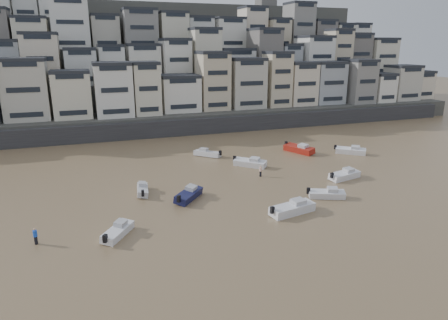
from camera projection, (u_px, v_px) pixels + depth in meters
name	position (u px, v px, depth m)	size (l,w,h in m)	color
harbor_wall	(182.00, 127.00, 87.50)	(140.00, 3.00, 3.50)	#38383A
hillside	(165.00, 65.00, 121.96)	(141.04, 66.00, 50.00)	#4C4C47
boat_a	(292.00, 207.00, 46.73)	(6.26, 2.05, 1.71)	silver
boat_b	(327.00, 193.00, 51.54)	(5.04, 1.65, 1.38)	silver
boat_c	(189.00, 194.00, 51.05)	(5.65, 1.85, 1.54)	#151742
boat_d	(345.00, 174.00, 58.80)	(5.68, 1.86, 1.55)	white
boat_e	(250.00, 162.00, 64.80)	(5.82, 1.90, 1.59)	silver
boat_f	(142.00, 189.00, 53.14)	(4.68, 1.53, 1.28)	silver
boat_g	(351.00, 150.00, 72.33)	(5.76, 1.88, 1.57)	silver
boat_h	(207.00, 152.00, 70.82)	(5.34, 1.75, 1.46)	silver
boat_i	(299.00, 148.00, 73.23)	(6.46, 2.12, 1.76)	maroon
boat_j	(118.00, 230.00, 41.22)	(5.02, 1.64, 1.37)	white
person_blue	(35.00, 236.00, 39.51)	(0.44, 0.44, 1.74)	blue
person_pink	(261.00, 171.00, 59.87)	(0.44, 0.44, 1.74)	beige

